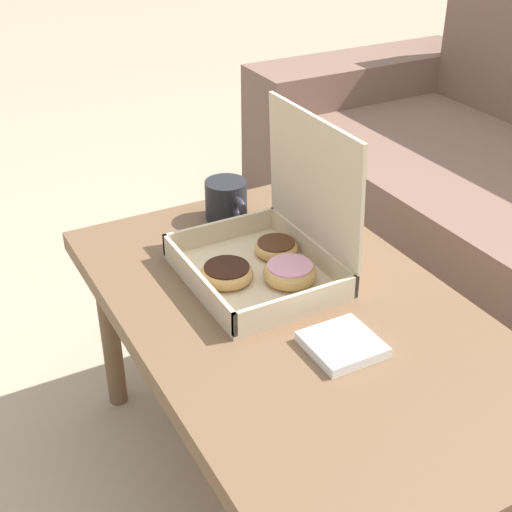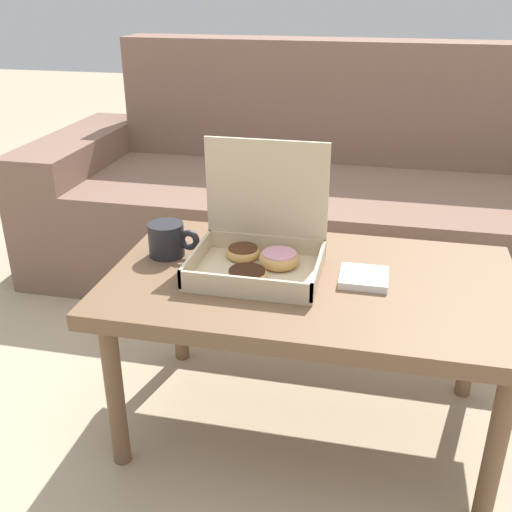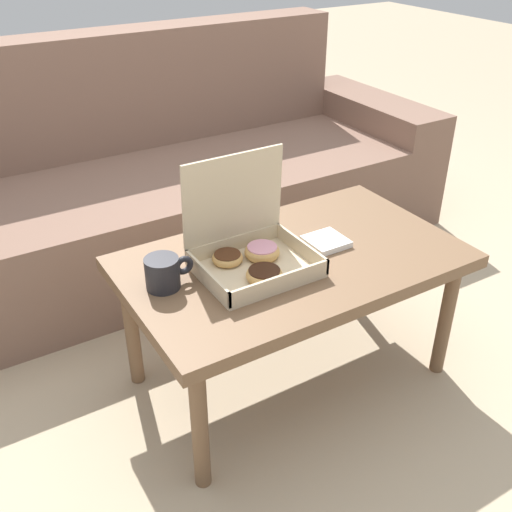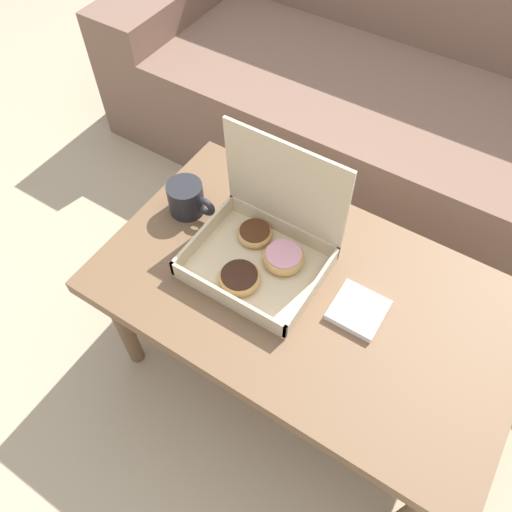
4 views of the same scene
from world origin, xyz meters
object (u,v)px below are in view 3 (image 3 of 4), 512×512
at_px(pastry_box, 250,249).
at_px(coffee_mug, 164,273).
at_px(couch, 161,186).
at_px(coffee_table, 292,270).

height_order(pastry_box, coffee_mug, pastry_box).
bearing_deg(couch, coffee_mug, -112.06).
height_order(coffee_table, coffee_mug, coffee_mug).
height_order(couch, coffee_mug, couch).
bearing_deg(couch, coffee_table, -90.00).
xyz_separation_m(couch, pastry_box, (-0.13, -0.97, 0.21)).
distance_m(couch, coffee_mug, 1.04).
xyz_separation_m(coffee_table, pastry_box, (-0.13, 0.02, 0.10)).
bearing_deg(pastry_box, coffee_table, -8.39).
relative_size(coffee_table, pastry_box, 3.16).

